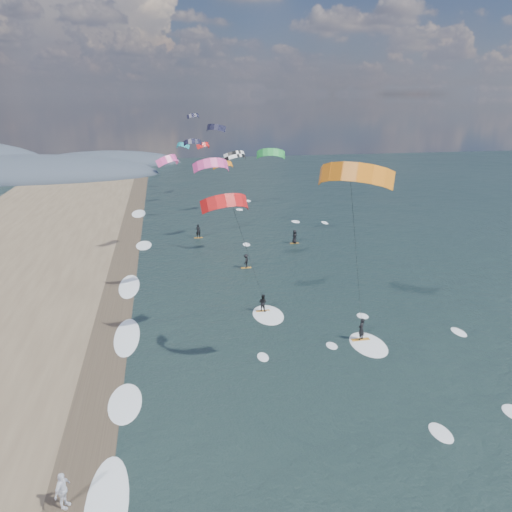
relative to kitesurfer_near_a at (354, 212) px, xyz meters
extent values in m
plane|color=black|center=(-3.82, -6.15, -11.30)|extent=(260.00, 260.00, 0.00)
cube|color=#382D23|center=(-15.82, 3.85, -11.30)|extent=(3.00, 240.00, 0.00)
ellipsoid|color=#3D4756|center=(-43.82, 93.85, -11.30)|extent=(64.00, 24.00, 10.00)
ellipsoid|color=#3D4756|center=(-25.82, 113.85, -11.30)|extent=(40.00, 18.00, 7.00)
cube|color=#BB7621|center=(3.20, 4.97, -11.27)|extent=(1.43, 0.43, 0.06)
imported|color=black|center=(3.20, 4.97, -10.36)|extent=(0.77, 0.72, 1.76)
ellipsoid|color=white|center=(3.50, 4.17, -11.30)|extent=(2.60, 4.20, 0.12)
cylinder|color=black|center=(1.20, 1.97, -3.70)|extent=(0.02, 0.02, 14.51)
cube|color=#BB7621|center=(-3.13, 11.59, -11.27)|extent=(1.21, 0.37, 0.06)
imported|color=black|center=(-3.13, 11.59, -10.48)|extent=(0.94, 0.93, 1.53)
ellipsoid|color=white|center=(-2.83, 10.79, -11.30)|extent=(2.60, 4.20, 0.12)
cylinder|color=black|center=(-4.88, 8.59, -5.06)|extent=(0.02, 0.02, 12.07)
cube|color=#BB7621|center=(-2.68, 23.12, -11.27)|extent=(1.10, 0.35, 0.05)
imported|color=black|center=(-2.68, 23.12, -10.49)|extent=(0.99, 1.13, 1.51)
cube|color=#BB7621|center=(4.92, 31.27, -11.27)|extent=(1.10, 0.35, 0.05)
imported|color=black|center=(4.92, 31.27, -10.41)|extent=(0.79, 0.96, 1.68)
cube|color=#BB7621|center=(-6.86, 36.03, -11.27)|extent=(1.10, 0.35, 0.05)
imported|color=black|center=(-6.86, 36.03, -10.35)|extent=(0.70, 0.51, 1.79)
ellipsoid|color=white|center=(-14.62, -8.15, -11.30)|extent=(2.40, 5.40, 0.11)
ellipsoid|color=white|center=(-14.62, -0.15, -11.30)|extent=(2.40, 5.40, 0.11)
ellipsoid|color=white|center=(-14.62, 8.85, -11.30)|extent=(2.40, 5.40, 0.11)
ellipsoid|color=white|center=(-14.62, 19.85, -11.30)|extent=(2.40, 5.40, 0.11)
ellipsoid|color=white|center=(-14.62, 33.85, -11.30)|extent=(2.40, 5.40, 0.11)
ellipsoid|color=white|center=(-14.62, 51.85, -11.30)|extent=(2.40, 5.40, 0.11)
imported|color=white|center=(-16.32, -7.94, -10.38)|extent=(0.85, 1.17, 1.85)
camera|label=1|loc=(-11.06, -27.39, 6.68)|focal=35.00mm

